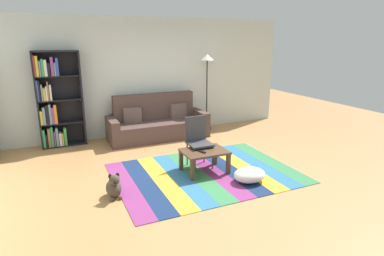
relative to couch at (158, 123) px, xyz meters
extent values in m
plane|color=#B27F4C|center=(0.11, -2.02, -0.34)|extent=(14.00, 14.00, 0.00)
cube|color=silver|center=(0.11, 0.53, 1.01)|extent=(6.80, 0.10, 2.70)
cube|color=#843370|center=(-1.27, -2.31, -0.33)|extent=(0.30, 2.21, 0.01)
cube|color=navy|center=(-0.97, -2.31, -0.33)|extent=(0.30, 2.21, 0.01)
cube|color=gold|center=(-0.67, -2.31, -0.33)|extent=(0.30, 2.21, 0.01)
cube|color=teal|center=(-0.37, -2.31, -0.33)|extent=(0.30, 2.21, 0.01)
cube|color=#387F4C|center=(-0.07, -2.31, -0.33)|extent=(0.30, 2.21, 0.01)
cube|color=#843370|center=(0.23, -2.31, -0.33)|extent=(0.30, 2.21, 0.01)
cube|color=navy|center=(0.53, -2.31, -0.33)|extent=(0.30, 2.21, 0.01)
cube|color=gold|center=(0.83, -2.31, -0.33)|extent=(0.30, 2.21, 0.01)
cube|color=teal|center=(1.13, -2.31, -0.33)|extent=(0.30, 2.21, 0.01)
cube|color=#387F4C|center=(1.43, -2.31, -0.33)|extent=(0.30, 2.21, 0.01)
cube|color=#4C3833|center=(0.00, -0.07, -0.14)|extent=(1.90, 0.80, 0.40)
cube|color=#4C3833|center=(0.00, 0.23, 0.36)|extent=(1.90, 0.20, 0.60)
cube|color=#4C3833|center=(-1.04, -0.07, -0.06)|extent=(0.18, 0.80, 0.56)
cube|color=#4C3833|center=(1.04, -0.07, -0.06)|extent=(0.18, 0.80, 0.56)
cube|color=brown|center=(-0.55, 0.11, 0.22)|extent=(0.42, 0.19, 0.36)
cube|color=brown|center=(0.55, 0.11, 0.22)|extent=(0.42, 0.19, 0.36)
cube|color=black|center=(-2.44, 0.28, 0.66)|extent=(0.04, 0.28, 1.99)
cube|color=black|center=(-1.58, 0.28, 0.66)|extent=(0.04, 0.28, 1.99)
cube|color=black|center=(-2.01, 0.41, 0.66)|extent=(0.90, 0.01, 1.99)
cube|color=black|center=(-2.01, 0.28, -0.32)|extent=(0.86, 0.28, 0.02)
cube|color=black|center=(-2.01, 0.28, 0.17)|extent=(0.86, 0.28, 0.02)
cube|color=black|center=(-2.01, 0.28, 0.66)|extent=(0.86, 0.28, 0.02)
cube|color=black|center=(-2.01, 0.28, 1.15)|extent=(0.86, 0.28, 0.02)
cube|color=black|center=(-2.01, 0.28, 1.64)|extent=(0.86, 0.28, 0.02)
cube|color=green|center=(-2.40, 0.24, -0.12)|extent=(0.05, 0.19, 0.38)
cube|color=black|center=(-2.36, 0.27, -0.17)|extent=(0.03, 0.25, 0.28)
cube|color=#8C6647|center=(-2.30, 0.27, -0.11)|extent=(0.05, 0.26, 0.40)
cube|color=green|center=(-2.24, 0.26, -0.09)|extent=(0.05, 0.23, 0.43)
cube|color=purple|center=(-2.20, 0.23, -0.15)|extent=(0.03, 0.17, 0.32)
cube|color=#668C99|center=(-2.15, 0.26, -0.11)|extent=(0.05, 0.23, 0.39)
cube|color=silver|center=(-2.09, 0.25, -0.17)|extent=(0.05, 0.22, 0.28)
cube|color=gold|center=(-2.04, 0.26, -0.17)|extent=(0.03, 0.23, 0.27)
cube|color=green|center=(-1.99, 0.25, -0.12)|extent=(0.05, 0.22, 0.38)
cube|color=gold|center=(-2.40, 0.25, 0.33)|extent=(0.05, 0.21, 0.29)
cube|color=#668C99|center=(-2.35, 0.25, 0.36)|extent=(0.05, 0.20, 0.36)
cube|color=black|center=(-2.28, 0.25, 0.38)|extent=(0.05, 0.20, 0.40)
cube|color=#668C99|center=(-2.23, 0.25, 0.39)|extent=(0.04, 0.20, 0.41)
cube|color=purple|center=(-2.18, 0.27, 0.35)|extent=(0.04, 0.24, 0.34)
cube|color=orange|center=(-2.13, 0.23, 0.38)|extent=(0.05, 0.18, 0.39)
cube|color=#334CB2|center=(-2.41, 0.25, 0.88)|extent=(0.03, 0.20, 0.42)
cube|color=black|center=(-2.38, 0.24, 0.87)|extent=(0.03, 0.18, 0.41)
cube|color=#668C99|center=(-2.34, 0.24, 0.84)|extent=(0.03, 0.18, 0.33)
cube|color=gold|center=(-2.29, 0.25, 0.80)|extent=(0.04, 0.21, 0.26)
cube|color=silver|center=(-2.25, 0.23, 0.82)|extent=(0.03, 0.16, 0.29)
cube|color=#8C6647|center=(-2.22, 0.25, 0.86)|extent=(0.03, 0.20, 0.39)
cube|color=silver|center=(-2.18, 0.25, 0.83)|extent=(0.04, 0.21, 0.32)
cube|color=red|center=(-2.41, 0.26, 1.36)|extent=(0.03, 0.23, 0.41)
cube|color=gold|center=(-2.37, 0.23, 1.36)|extent=(0.05, 0.16, 0.40)
cube|color=#668C99|center=(-2.32, 0.26, 1.31)|extent=(0.03, 0.23, 0.31)
cube|color=green|center=(-2.27, 0.25, 1.33)|extent=(0.04, 0.20, 0.34)
cube|color=silver|center=(-2.22, 0.24, 1.32)|extent=(0.05, 0.18, 0.32)
cube|color=black|center=(-2.16, 0.24, 1.29)|extent=(0.05, 0.18, 0.26)
cube|color=purple|center=(-2.09, 0.24, 1.35)|extent=(0.05, 0.18, 0.37)
cube|color=#668C99|center=(-2.05, 0.25, 1.29)|extent=(0.03, 0.21, 0.26)
cube|color=#334CB2|center=(-2.00, 0.23, 1.34)|extent=(0.05, 0.16, 0.35)
cube|color=#513826|center=(0.09, -2.25, 0.04)|extent=(0.75, 0.55, 0.04)
cube|color=#513826|center=(-0.25, -2.49, -0.15)|extent=(0.06, 0.06, 0.35)
cube|color=#513826|center=(0.42, -2.49, -0.15)|extent=(0.06, 0.06, 0.35)
cube|color=#513826|center=(-0.25, -2.02, -0.15)|extent=(0.06, 0.06, 0.35)
cube|color=#513826|center=(0.42, -2.02, -0.15)|extent=(0.06, 0.06, 0.35)
ellipsoid|color=white|center=(0.57, -2.91, -0.21)|extent=(0.53, 0.42, 0.23)
ellipsoid|color=#473D33|center=(-1.50, -2.51, -0.21)|extent=(0.22, 0.30, 0.26)
sphere|color=#473D33|center=(-1.50, -2.61, -0.03)|extent=(0.15, 0.15, 0.15)
ellipsoid|color=black|center=(-1.50, -2.67, -0.04)|extent=(0.06, 0.07, 0.05)
ellipsoid|color=black|center=(-1.56, -2.59, 0.02)|extent=(0.05, 0.04, 0.08)
ellipsoid|color=black|center=(-1.45, -2.59, 0.02)|extent=(0.05, 0.04, 0.08)
sphere|color=#473D33|center=(-1.56, -2.64, -0.31)|extent=(0.06, 0.06, 0.06)
sphere|color=#473D33|center=(-1.44, -2.64, -0.31)|extent=(0.06, 0.06, 0.06)
cylinder|color=black|center=(1.36, 0.20, -0.32)|extent=(0.26, 0.26, 0.02)
cylinder|color=black|center=(1.36, 0.20, 0.54)|extent=(0.03, 0.03, 1.70)
cone|color=white|center=(1.36, 0.20, 1.46)|extent=(0.32, 0.32, 0.14)
cube|color=black|center=(0.01, -2.32, 0.07)|extent=(0.09, 0.16, 0.02)
cube|color=#38383D|center=(0.11, -2.02, 0.10)|extent=(0.40, 0.40, 0.03)
cube|color=#38383D|center=(0.11, -1.84, 0.34)|extent=(0.40, 0.03, 0.44)
cylinder|color=#38383D|center=(-0.06, -2.19, -0.12)|extent=(0.02, 0.02, 0.42)
cylinder|color=#38383D|center=(0.28, -2.19, -0.12)|extent=(0.02, 0.02, 0.42)
cylinder|color=#38383D|center=(-0.06, -1.85, -0.12)|extent=(0.02, 0.02, 0.42)
cylinder|color=#38383D|center=(0.28, -1.85, -0.12)|extent=(0.02, 0.02, 0.42)
camera|label=1|loc=(-2.21, -6.84, 1.88)|focal=30.05mm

